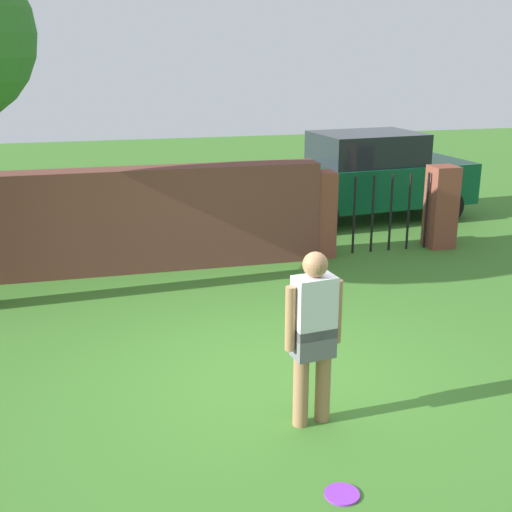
% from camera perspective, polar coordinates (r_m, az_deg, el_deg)
% --- Properties ---
extents(ground_plane, '(40.00, 40.00, 0.00)m').
position_cam_1_polar(ground_plane, '(6.92, 2.08, -10.63)').
color(ground_plane, '#3D7528').
extents(brick_wall, '(6.46, 0.50, 1.58)m').
position_cam_1_polar(brick_wall, '(10.20, -12.42, 2.94)').
color(brick_wall, brown).
rests_on(brick_wall, ground).
extents(person, '(0.54, 0.27, 1.62)m').
position_cam_1_polar(person, '(5.83, 4.97, -6.47)').
color(person, '#9E704C').
rests_on(person, ground).
extents(fence_gate, '(2.62, 0.44, 1.40)m').
position_cam_1_polar(fence_gate, '(11.22, 10.78, 3.87)').
color(fence_gate, brown).
rests_on(fence_gate, ground).
extents(car, '(4.36, 2.27, 1.72)m').
position_cam_1_polar(car, '(13.39, 9.41, 6.79)').
color(car, '#0C4C2D').
rests_on(car, ground).
extents(frisbee_purple, '(0.27, 0.27, 0.02)m').
position_cam_1_polar(frisbee_purple, '(5.39, 7.42, -19.68)').
color(frisbee_purple, purple).
rests_on(frisbee_purple, ground).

